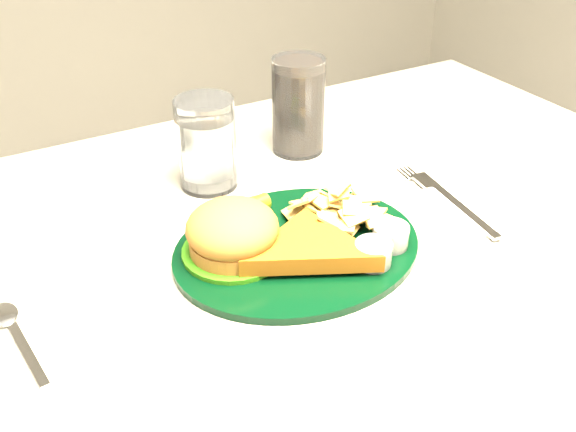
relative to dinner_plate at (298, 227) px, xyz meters
name	(u,v)px	position (x,y,z in m)	size (l,w,h in m)	color
dinner_plate	(298,227)	(0.00, 0.00, 0.00)	(0.28, 0.23, 0.06)	black
water_glass	(207,144)	(-0.03, 0.19, 0.03)	(0.07, 0.07, 0.12)	white
cola_glass	(298,106)	(0.13, 0.21, 0.04)	(0.07, 0.07, 0.14)	black
fork_napkin	(460,208)	(0.21, -0.03, -0.03)	(0.12, 0.16, 0.01)	white
spoon	(27,352)	(-0.29, -0.02, -0.03)	(0.03, 0.13, 0.01)	white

